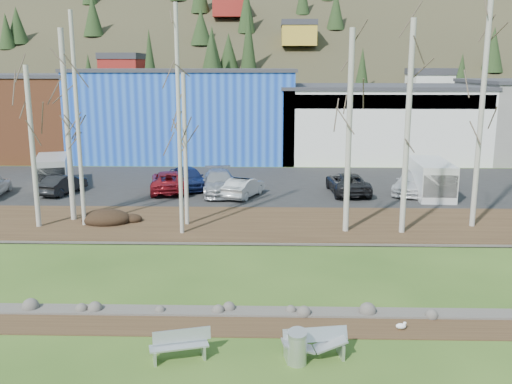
{
  "coord_description": "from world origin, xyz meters",
  "views": [
    {
      "loc": [
        1.99,
        -15.63,
        8.54
      ],
      "look_at": [
        1.26,
        11.64,
        2.5
      ],
      "focal_mm": 40.0,
      "sensor_mm": 36.0,
      "label": 1
    }
  ],
  "objects_px": {
    "bench_intact": "(180,345)",
    "car_2": "(169,181)",
    "car_5": "(245,187)",
    "seagull": "(401,326)",
    "car_3": "(219,182)",
    "car_1": "(63,184)",
    "van_grey": "(52,172)",
    "litter_bin": "(297,349)",
    "car_9": "(242,187)",
    "bench_damaged": "(315,344)",
    "car_4": "(188,178)",
    "van_white": "(431,179)",
    "car_6": "(348,183)",
    "car_7": "(413,182)"
  },
  "relations": [
    {
      "from": "car_1",
      "to": "car_4",
      "type": "height_order",
      "value": "car_4"
    },
    {
      "from": "bench_intact",
      "to": "bench_damaged",
      "type": "xyz_separation_m",
      "value": [
        4.01,
        0.18,
        0.01
      ]
    },
    {
      "from": "litter_bin",
      "to": "car_2",
      "type": "distance_m",
      "value": 24.0
    },
    {
      "from": "car_1",
      "to": "van_grey",
      "type": "bearing_deg",
      "value": -41.78
    },
    {
      "from": "car_7",
      "to": "van_white",
      "type": "relative_size",
      "value": 0.93
    },
    {
      "from": "car_4",
      "to": "car_7",
      "type": "relative_size",
      "value": 0.91
    },
    {
      "from": "seagull",
      "to": "litter_bin",
      "type": "bearing_deg",
      "value": -165.76
    },
    {
      "from": "seagull",
      "to": "bench_intact",
      "type": "bearing_deg",
      "value": 177.95
    },
    {
      "from": "car_1",
      "to": "car_7",
      "type": "height_order",
      "value": "car_7"
    },
    {
      "from": "seagull",
      "to": "van_white",
      "type": "relative_size",
      "value": 0.07
    },
    {
      "from": "car_3",
      "to": "car_6",
      "type": "distance_m",
      "value": 8.67
    },
    {
      "from": "litter_bin",
      "to": "van_grey",
      "type": "height_order",
      "value": "van_grey"
    },
    {
      "from": "litter_bin",
      "to": "car_7",
      "type": "xyz_separation_m",
      "value": [
        8.79,
        22.7,
        0.38
      ]
    },
    {
      "from": "seagull",
      "to": "car_2",
      "type": "distance_m",
      "value": 23.38
    },
    {
      "from": "car_3",
      "to": "car_4",
      "type": "height_order",
      "value": "car_3"
    },
    {
      "from": "bench_intact",
      "to": "car_2",
      "type": "distance_m",
      "value": 22.91
    },
    {
      "from": "van_white",
      "to": "van_grey",
      "type": "xyz_separation_m",
      "value": [
        -26.1,
        2.46,
        -0.09
      ]
    },
    {
      "from": "bench_intact",
      "to": "car_7",
      "type": "bearing_deg",
      "value": 45.76
    },
    {
      "from": "bench_damaged",
      "to": "car_1",
      "type": "height_order",
      "value": "car_1"
    },
    {
      "from": "bench_damaged",
      "to": "car_3",
      "type": "xyz_separation_m",
      "value": [
        -4.82,
        21.75,
        0.47
      ]
    },
    {
      "from": "bench_damaged",
      "to": "van_white",
      "type": "distance_m",
      "value": 23.24
    },
    {
      "from": "bench_intact",
      "to": "bench_damaged",
      "type": "relative_size",
      "value": 0.89
    },
    {
      "from": "car_1",
      "to": "car_3",
      "type": "distance_m",
      "value": 10.5
    },
    {
      "from": "car_6",
      "to": "car_9",
      "type": "xyz_separation_m",
      "value": [
        -7.04,
        -1.24,
        -0.07
      ]
    },
    {
      "from": "bench_damaged",
      "to": "car_6",
      "type": "distance_m",
      "value": 22.38
    },
    {
      "from": "litter_bin",
      "to": "car_6",
      "type": "xyz_separation_m",
      "value": [
        4.37,
        22.44,
        0.38
      ]
    },
    {
      "from": "car_3",
      "to": "car_9",
      "type": "xyz_separation_m",
      "value": [
        1.63,
        -0.94,
        -0.13
      ]
    },
    {
      "from": "car_2",
      "to": "car_5",
      "type": "xyz_separation_m",
      "value": [
        5.23,
        -1.51,
        -0.08
      ]
    },
    {
      "from": "bench_intact",
      "to": "car_3",
      "type": "distance_m",
      "value": 21.95
    },
    {
      "from": "litter_bin",
      "to": "van_white",
      "type": "distance_m",
      "value": 23.81
    },
    {
      "from": "bench_intact",
      "to": "litter_bin",
      "type": "distance_m",
      "value": 3.48
    },
    {
      "from": "car_2",
      "to": "car_9",
      "type": "bearing_deg",
      "value": 154.28
    },
    {
      "from": "bench_intact",
      "to": "car_2",
      "type": "height_order",
      "value": "car_2"
    },
    {
      "from": "bench_intact",
      "to": "van_grey",
      "type": "distance_m",
      "value": 27.21
    },
    {
      "from": "bench_damaged",
      "to": "car_4",
      "type": "distance_m",
      "value": 24.36
    },
    {
      "from": "car_1",
      "to": "car_7",
      "type": "bearing_deg",
      "value": -163.52
    },
    {
      "from": "car_3",
      "to": "car_5",
      "type": "height_order",
      "value": "car_3"
    },
    {
      "from": "bench_intact",
      "to": "litter_bin",
      "type": "bearing_deg",
      "value": -19.09
    },
    {
      "from": "litter_bin",
      "to": "car_9",
      "type": "distance_m",
      "value": 21.37
    },
    {
      "from": "car_4",
      "to": "car_9",
      "type": "bearing_deg",
      "value": -59.4
    },
    {
      "from": "car_5",
      "to": "van_white",
      "type": "relative_size",
      "value": 0.73
    },
    {
      "from": "seagull",
      "to": "car_1",
      "type": "xyz_separation_m",
      "value": [
        -18.31,
        19.57,
        0.63
      ]
    },
    {
      "from": "car_5",
      "to": "seagull",
      "type": "bearing_deg",
      "value": 128.93
    },
    {
      "from": "seagull",
      "to": "car_4",
      "type": "distance_m",
      "value": 23.7
    },
    {
      "from": "litter_bin",
      "to": "car_2",
      "type": "relative_size",
      "value": 0.18
    },
    {
      "from": "litter_bin",
      "to": "car_2",
      "type": "bearing_deg",
      "value": 108.86
    },
    {
      "from": "van_white",
      "to": "car_9",
      "type": "bearing_deg",
      "value": -175.39
    },
    {
      "from": "car_3",
      "to": "car_6",
      "type": "bearing_deg",
      "value": -5.03
    },
    {
      "from": "bench_damaged",
      "to": "van_white",
      "type": "height_order",
      "value": "van_white"
    },
    {
      "from": "seagull",
      "to": "car_3",
      "type": "height_order",
      "value": "car_3"
    }
  ]
}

